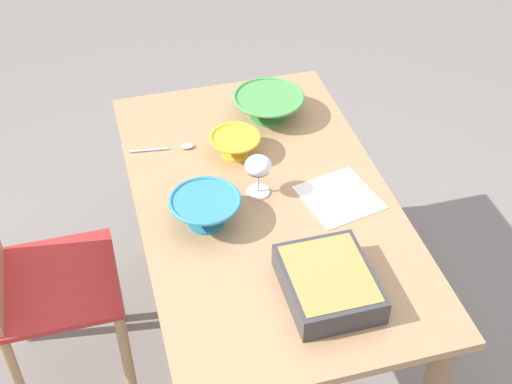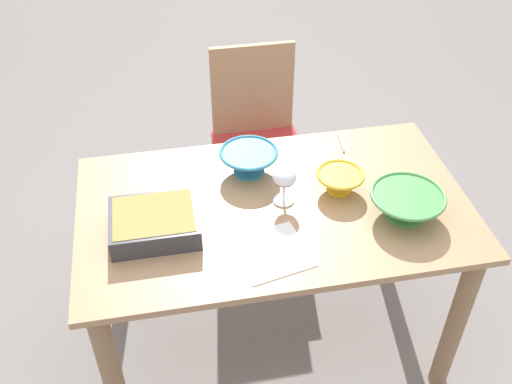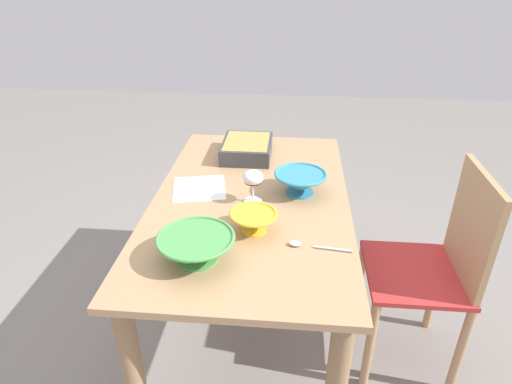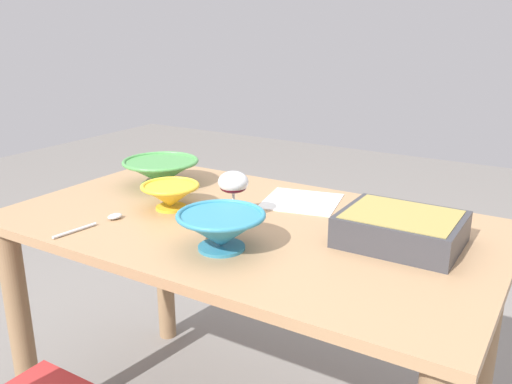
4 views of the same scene
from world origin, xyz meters
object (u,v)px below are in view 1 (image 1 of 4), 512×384
at_px(dining_table, 264,230).
at_px(small_bowl, 235,144).
at_px(chair, 31,279).
at_px(napkin, 339,197).
at_px(serving_spoon, 176,147).
at_px(mixing_bowl, 205,209).
at_px(casserole_dish, 328,282).
at_px(wine_glass, 258,168).
at_px(serving_bowl, 269,105).

relative_size(dining_table, small_bowl, 7.87).
relative_size(dining_table, chair, 1.47).
distance_m(chair, napkin, 1.00).
relative_size(serving_spoon, napkin, 0.97).
distance_m(mixing_bowl, small_bowl, 0.33).
xyz_separation_m(casserole_dish, mixing_bowl, (0.35, 0.25, 0.01)).
xyz_separation_m(wine_glass, serving_spoon, (0.28, 0.21, -0.09)).
distance_m(chair, mixing_bowl, 0.63).
height_order(chair, small_bowl, chair).
relative_size(chair, napkin, 4.14).
height_order(chair, serving_bowl, chair).
xyz_separation_m(wine_glass, small_bowl, (0.20, 0.02, -0.05)).
xyz_separation_m(serving_spoon, napkin, (-0.37, -0.44, -0.01)).
xyz_separation_m(chair, serving_spoon, (0.24, -0.53, 0.24)).
height_order(dining_table, serving_bowl, serving_bowl).
xyz_separation_m(small_bowl, serving_spoon, (0.08, 0.18, -0.04)).
bearing_deg(serving_spoon, chair, 114.56).
bearing_deg(serving_bowl, casserole_dish, 175.06).
bearing_deg(small_bowl, serving_bowl, -42.62).
bearing_deg(chair, napkin, -97.88).
bearing_deg(casserole_dish, chair, 58.86).
relative_size(small_bowl, serving_spoon, 0.80).
bearing_deg(mixing_bowl, dining_table, -74.98).
height_order(wine_glass, napkin, wine_glass).
relative_size(casserole_dish, serving_spoon, 1.33).
height_order(wine_glass, mixing_bowl, wine_glass).
distance_m(dining_table, chair, 0.75).
bearing_deg(dining_table, serving_bowl, -17.43).
distance_m(dining_table, wine_glass, 0.23).
height_order(mixing_bowl, small_bowl, mixing_bowl).
bearing_deg(dining_table, napkin, -103.52).
xyz_separation_m(casserole_dish, napkin, (0.35, -0.16, -0.04)).
distance_m(dining_table, serving_spoon, 0.41).
relative_size(mixing_bowl, small_bowl, 1.26).
relative_size(casserole_dish, serving_bowl, 1.13).
distance_m(chair, casserole_dish, 0.98).
height_order(chair, wine_glass, chair).
relative_size(wine_glass, serving_bowl, 0.55).
bearing_deg(napkin, casserole_dish, 155.17).
height_order(wine_glass, small_bowl, wine_glass).
bearing_deg(dining_table, casserole_dish, -171.56).
height_order(casserole_dish, napkin, casserole_dish).
relative_size(mixing_bowl, serving_bowl, 0.85).
bearing_deg(chair, serving_bowl, -68.88).
height_order(chair, napkin, chair).
bearing_deg(wine_glass, serving_bowl, -20.43).
distance_m(serving_bowl, napkin, 0.48).
relative_size(dining_table, wine_glass, 9.73).
relative_size(mixing_bowl, serving_spoon, 1.00).
xyz_separation_m(chair, serving_bowl, (0.34, -0.88, 0.28)).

